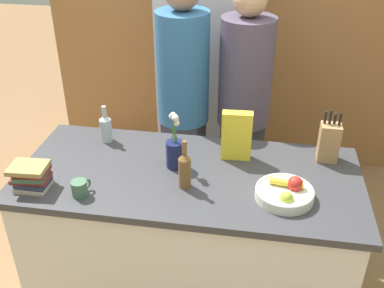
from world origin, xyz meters
TOP-DOWN VIEW (x-y plane):
  - kitchen_island at (0.00, 0.00)m, footprint 1.81×0.82m
  - back_wall_wood at (0.00, 1.80)m, footprint 3.01×0.12m
  - refrigerator at (-0.09, 1.44)m, footprint 0.72×0.62m
  - fruit_bowl at (0.50, -0.14)m, footprint 0.28×0.28m
  - knife_block at (0.73, 0.26)m, footprint 0.11×0.09m
  - flower_vase at (-0.08, 0.05)m, footprint 0.10×0.10m
  - cereal_box at (0.23, 0.20)m, footprint 0.17×0.07m
  - coffee_mug at (-0.49, -0.27)m, footprint 0.08×0.11m
  - book_stack at (-0.76, -0.25)m, footprint 0.19×0.15m
  - bottle_oil at (-0.00, -0.12)m, footprint 0.06×0.06m
  - bottle_vinegar at (-0.54, 0.26)m, footprint 0.07×0.07m
  - person_at_sink at (-0.16, 0.73)m, footprint 0.34×0.34m
  - person_in_blue at (0.24, 0.80)m, footprint 0.35×0.35m

SIDE VIEW (x-z plane):
  - kitchen_island at x=0.00m, z-range 0.00..0.93m
  - fruit_bowl at x=0.50m, z-range 0.91..1.01m
  - coffee_mug at x=-0.49m, z-range 0.93..1.01m
  - refrigerator at x=-0.09m, z-range 0.00..1.94m
  - person_in_blue at x=0.24m, z-range 0.11..1.87m
  - book_stack at x=-0.76m, z-range 0.93..1.06m
  - bottle_vinegar at x=-0.54m, z-range 0.90..1.13m
  - person_at_sink at x=-0.16m, z-range 0.12..1.92m
  - flower_vase at x=-0.08m, z-range 0.86..1.19m
  - bottle_oil at x=0.00m, z-range 0.90..1.16m
  - knife_block at x=0.73m, z-range 0.89..1.19m
  - cereal_box at x=0.23m, z-range 0.93..1.21m
  - back_wall_wood at x=0.00m, z-range 0.00..2.60m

